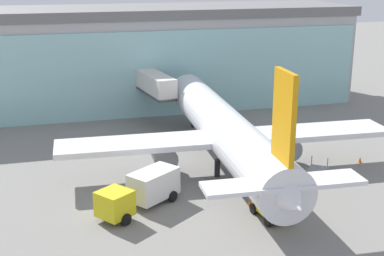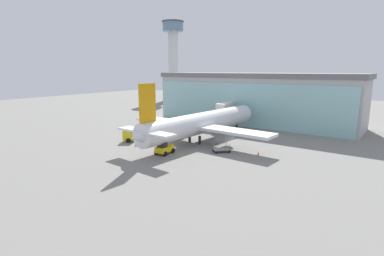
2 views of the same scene
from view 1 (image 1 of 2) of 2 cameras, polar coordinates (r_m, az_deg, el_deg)
The scene contains 9 objects.
ground at distance 42.75m, azimuth 7.70°, elevation -8.20°, with size 240.00×240.00×0.00m, color gray.
terminal_building at distance 72.61m, azimuth -3.97°, elevation 7.71°, with size 53.47×16.58×12.93m.
jet_bridge at distance 64.53m, azimuth -4.66°, elevation 4.94°, with size 3.56×12.98×6.10m.
airplane at distance 48.94m, azimuth 3.52°, elevation -0.30°, with size 30.69×35.30×11.70m.
catering_truck at distance 41.58m, azimuth -5.40°, elevation -6.64°, with size 7.30×5.87×2.65m.
baggage_cart at distance 48.97m, azimuth 13.14°, elevation -4.53°, with size 3.07×3.14×1.50m.
pushback_tug at distance 40.42m, azimuth 8.60°, elevation -8.25°, with size 2.34×3.31×2.30m.
safety_cone_nose at distance 42.46m, azimuth 6.20°, elevation -7.91°, with size 0.36×0.36×0.55m, color orange.
safety_cone_wingtip at distance 53.56m, azimuth 17.49°, elevation -3.27°, with size 0.36×0.36×0.55m, color orange.
Camera 1 is at (-17.12, -34.77, 18.02)m, focal length 50.00 mm.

